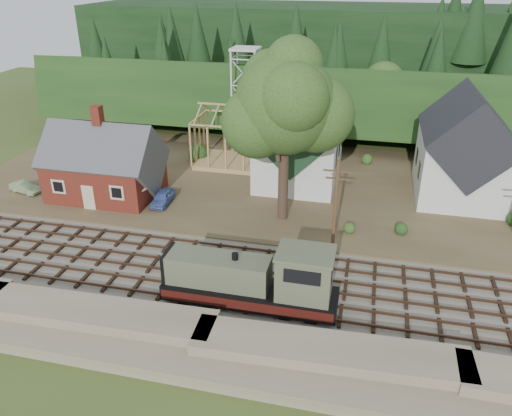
% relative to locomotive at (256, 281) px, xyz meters
% --- Properties ---
extents(ground, '(140.00, 140.00, 0.00)m').
position_rel_locomotive_xyz_m(ground, '(-2.62, 3.00, -2.08)').
color(ground, '#384C1E').
rests_on(ground, ground).
extents(embankment, '(64.00, 5.00, 1.60)m').
position_rel_locomotive_xyz_m(embankment, '(-2.62, -5.50, -2.08)').
color(embankment, '#7F7259').
rests_on(embankment, ground).
extents(railroad_bed, '(64.00, 11.00, 0.16)m').
position_rel_locomotive_xyz_m(railroad_bed, '(-2.62, 3.00, -2.00)').
color(railroad_bed, '#726B5B').
rests_on(railroad_bed, ground).
extents(village_flat, '(64.00, 26.00, 0.30)m').
position_rel_locomotive_xyz_m(village_flat, '(-2.62, 21.00, -1.93)').
color(village_flat, brown).
rests_on(village_flat, ground).
extents(hillside, '(70.00, 28.96, 12.74)m').
position_rel_locomotive_xyz_m(hillside, '(-2.62, 45.00, -2.08)').
color(hillside, '#1E3F19').
rests_on(hillside, ground).
extents(ridge, '(80.00, 20.00, 12.00)m').
position_rel_locomotive_xyz_m(ridge, '(-2.62, 61.00, -2.08)').
color(ridge, black).
rests_on(ridge, ground).
extents(depot, '(10.80, 7.41, 9.00)m').
position_rel_locomotive_xyz_m(depot, '(-18.62, 14.00, 1.13)').
color(depot, '#592114').
rests_on(depot, village_flat).
extents(church, '(8.40, 15.17, 13.00)m').
position_rel_locomotive_xyz_m(church, '(-0.62, 22.68, 3.10)').
color(church, silver).
rests_on(church, village_flat).
extents(farmhouse, '(8.40, 10.80, 10.60)m').
position_rel_locomotive_xyz_m(farmhouse, '(15.38, 22.00, 2.79)').
color(farmhouse, silver).
rests_on(farmhouse, village_flat).
extents(timber_frame, '(8.20, 6.20, 6.99)m').
position_rel_locomotive_xyz_m(timber_frame, '(-8.62, 25.00, 1.19)').
color(timber_frame, tan).
rests_on(timber_frame, village_flat).
extents(lattice_tower, '(3.20, 3.20, 12.12)m').
position_rel_locomotive_xyz_m(lattice_tower, '(-8.62, 31.00, 7.95)').
color(lattice_tower, silver).
rests_on(lattice_tower, village_flat).
extents(big_tree, '(10.90, 8.40, 14.70)m').
position_rel_locomotive_xyz_m(big_tree, '(-0.46, 13.08, 8.14)').
color(big_tree, '#38281E').
rests_on(big_tree, village_flat).
extents(telegraph_pole_near, '(2.20, 0.28, 8.00)m').
position_rel_locomotive_xyz_m(telegraph_pole_near, '(4.38, 8.20, 2.17)').
color(telegraph_pole_near, '#4C331E').
rests_on(telegraph_pole_near, ground).
extents(locomotive, '(11.67, 2.92, 4.68)m').
position_rel_locomotive_xyz_m(locomotive, '(0.00, 0.00, 0.00)').
color(locomotive, black).
rests_on(locomotive, railroad_bed).
extents(car_blue, '(1.67, 3.84, 1.29)m').
position_rel_locomotive_xyz_m(car_blue, '(-12.38, 13.18, -1.14)').
color(car_blue, '#5873BD').
rests_on(car_blue, village_flat).
extents(car_green, '(3.60, 1.96, 1.13)m').
position_rel_locomotive_xyz_m(car_green, '(-26.95, 12.43, -1.22)').
color(car_green, '#80A06F').
rests_on(car_green, village_flat).
extents(patio_set, '(2.13, 2.13, 2.37)m').
position_rel_locomotive_xyz_m(patio_set, '(-14.45, 12.09, 0.23)').
color(patio_set, silver).
rests_on(patio_set, village_flat).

